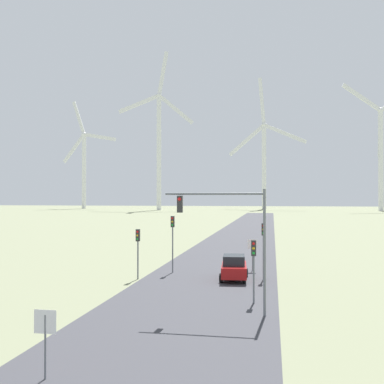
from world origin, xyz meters
TOP-DOWN VIEW (x-y plane):
  - road_surface at (0.00, 48.00)m, footprint 10.00×240.00m
  - stop_sign_near at (-2.86, 6.36)m, footprint 0.81×0.07m
  - stop_sign_far at (3.02, 29.97)m, footprint 0.81×0.07m
  - traffic_light_post_near_left at (-5.22, 24.57)m, footprint 0.28×0.34m
  - traffic_light_post_near_right at (3.59, 18.55)m, footprint 0.28×0.34m
  - traffic_light_post_mid_left at (-3.31, 27.88)m, footprint 0.28×0.34m
  - traffic_light_post_mid_right at (4.01, 26.05)m, footprint 0.28×0.34m
  - traffic_light_mast_overhead at (2.47, 15.81)m, footprint 5.32×0.34m
  - car_approaching at (1.86, 25.63)m, footprint 2.10×4.22m
  - wind_turbine_far_left at (-95.39, 219.81)m, footprint 32.00×4.76m
  - wind_turbine_left at (-48.25, 198.35)m, footprint 36.73×2.60m
  - wind_turbine_center at (0.49, 222.10)m, footprint 39.19×18.66m
  - wind_turbine_right at (51.99, 202.51)m, footprint 35.07×11.91m

SIDE VIEW (x-z plane):
  - road_surface at x=0.00m, z-range 0.00..0.01m
  - car_approaching at x=1.86m, z-range 0.00..1.83m
  - stop_sign_near at x=-2.86m, z-range 0.46..2.79m
  - stop_sign_far at x=3.02m, z-range 0.52..3.13m
  - traffic_light_post_near_right at x=3.59m, z-range 0.85..4.47m
  - traffic_light_post_near_left at x=-5.22m, z-range 0.87..4.60m
  - traffic_light_post_mid_right at x=4.01m, z-range 0.97..5.15m
  - traffic_light_post_mid_left at x=-3.31m, z-range 1.05..5.63m
  - traffic_light_mast_overhead at x=2.47m, z-range 1.43..7.97m
  - wind_turbine_far_left at x=-95.39m, z-range -4.02..54.37m
  - wind_turbine_center at x=0.49m, z-range -6.15..60.97m
  - wind_turbine_right at x=51.99m, z-range -0.20..56.00m
  - wind_turbine_left at x=-48.25m, z-range -4.55..70.68m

